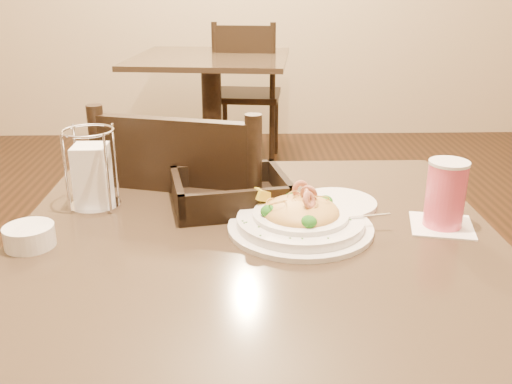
{
  "coord_description": "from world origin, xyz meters",
  "views": [
    {
      "loc": [
        -0.03,
        -0.95,
        1.2
      ],
      "look_at": [
        0.0,
        0.02,
        0.83
      ],
      "focal_mm": 40.0,
      "sensor_mm": 36.0,
      "label": 1
    }
  ],
  "objects_px": {
    "main_table": "(256,345)",
    "drink_glass": "(445,195)",
    "pasta_bowl": "(300,218)",
    "butter_ramekin": "(29,236)",
    "background_table": "(212,96)",
    "side_plate": "(337,203)",
    "bread_basket": "(230,195)",
    "napkin_caddy": "(92,174)",
    "dining_chair_near": "(199,264)",
    "dining_chair_far": "(246,90)"
  },
  "relations": [
    {
      "from": "background_table",
      "to": "pasta_bowl",
      "type": "relative_size",
      "value": 3.29
    },
    {
      "from": "napkin_caddy",
      "to": "butter_ramekin",
      "type": "bearing_deg",
      "value": -111.07
    },
    {
      "from": "pasta_bowl",
      "to": "drink_glass",
      "type": "distance_m",
      "value": 0.28
    },
    {
      "from": "dining_chair_near",
      "to": "napkin_caddy",
      "type": "relative_size",
      "value": 5.62
    },
    {
      "from": "main_table",
      "to": "pasta_bowl",
      "type": "height_order",
      "value": "pasta_bowl"
    },
    {
      "from": "bread_basket",
      "to": "napkin_caddy",
      "type": "distance_m",
      "value": 0.28
    },
    {
      "from": "drink_glass",
      "to": "bread_basket",
      "type": "xyz_separation_m",
      "value": [
        -0.4,
        0.12,
        -0.04
      ]
    },
    {
      "from": "bread_basket",
      "to": "butter_ramekin",
      "type": "height_order",
      "value": "bread_basket"
    },
    {
      "from": "side_plate",
      "to": "drink_glass",
      "type": "bearing_deg",
      "value": -30.57
    },
    {
      "from": "napkin_caddy",
      "to": "dining_chair_near",
      "type": "bearing_deg",
      "value": 48.11
    },
    {
      "from": "pasta_bowl",
      "to": "napkin_caddy",
      "type": "bearing_deg",
      "value": 162.49
    },
    {
      "from": "main_table",
      "to": "dining_chair_far",
      "type": "xyz_separation_m",
      "value": [
        0.01,
        2.76,
        -0.01
      ]
    },
    {
      "from": "background_table",
      "to": "side_plate",
      "type": "xyz_separation_m",
      "value": [
        0.37,
        -2.35,
        0.24
      ]
    },
    {
      "from": "dining_chair_far",
      "to": "main_table",
      "type": "bearing_deg",
      "value": 97.03
    },
    {
      "from": "pasta_bowl",
      "to": "butter_ramekin",
      "type": "distance_m",
      "value": 0.49
    },
    {
      "from": "bread_basket",
      "to": "side_plate",
      "type": "distance_m",
      "value": 0.22
    },
    {
      "from": "main_table",
      "to": "side_plate",
      "type": "distance_m",
      "value": 0.33
    },
    {
      "from": "main_table",
      "to": "pasta_bowl",
      "type": "bearing_deg",
      "value": 17.69
    },
    {
      "from": "butter_ramekin",
      "to": "napkin_caddy",
      "type": "bearing_deg",
      "value": 68.93
    },
    {
      "from": "side_plate",
      "to": "background_table",
      "type": "bearing_deg",
      "value": 99.05
    },
    {
      "from": "dining_chair_near",
      "to": "bread_basket",
      "type": "bearing_deg",
      "value": 128.36
    },
    {
      "from": "napkin_caddy",
      "to": "butter_ramekin",
      "type": "distance_m",
      "value": 0.2
    },
    {
      "from": "background_table",
      "to": "dining_chair_near",
      "type": "height_order",
      "value": "dining_chair_near"
    },
    {
      "from": "background_table",
      "to": "bread_basket",
      "type": "height_order",
      "value": "bread_basket"
    },
    {
      "from": "napkin_caddy",
      "to": "side_plate",
      "type": "bearing_deg",
      "value": -1.2
    },
    {
      "from": "background_table",
      "to": "bread_basket",
      "type": "distance_m",
      "value": 2.36
    },
    {
      "from": "dining_chair_near",
      "to": "bread_basket",
      "type": "xyz_separation_m",
      "value": [
        0.09,
        -0.21,
        0.27
      ]
    },
    {
      "from": "dining_chair_near",
      "to": "drink_glass",
      "type": "height_order",
      "value": "dining_chair_near"
    },
    {
      "from": "background_table",
      "to": "side_plate",
      "type": "relative_size",
      "value": 6.06
    },
    {
      "from": "main_table",
      "to": "drink_glass",
      "type": "distance_m",
      "value": 0.47
    },
    {
      "from": "main_table",
      "to": "dining_chair_far",
      "type": "distance_m",
      "value": 2.76
    },
    {
      "from": "butter_ramekin",
      "to": "dining_chair_near",
      "type": "bearing_deg",
      "value": 56.61
    },
    {
      "from": "dining_chair_near",
      "to": "bread_basket",
      "type": "height_order",
      "value": "dining_chair_near"
    },
    {
      "from": "bread_basket",
      "to": "pasta_bowl",
      "type": "bearing_deg",
      "value": -44.01
    },
    {
      "from": "pasta_bowl",
      "to": "napkin_caddy",
      "type": "relative_size",
      "value": 1.83
    },
    {
      "from": "dining_chair_near",
      "to": "napkin_caddy",
      "type": "bearing_deg",
      "value": 63.9
    },
    {
      "from": "drink_glass",
      "to": "side_plate",
      "type": "bearing_deg",
      "value": 149.43
    },
    {
      "from": "pasta_bowl",
      "to": "butter_ramekin",
      "type": "relative_size",
      "value": 3.46
    },
    {
      "from": "dining_chair_far",
      "to": "napkin_caddy",
      "type": "bearing_deg",
      "value": 89.81
    },
    {
      "from": "pasta_bowl",
      "to": "butter_ramekin",
      "type": "xyz_separation_m",
      "value": [
        -0.48,
        -0.05,
        -0.01
      ]
    },
    {
      "from": "main_table",
      "to": "dining_chair_near",
      "type": "xyz_separation_m",
      "value": [
        -0.14,
        0.37,
        -0.01
      ]
    },
    {
      "from": "butter_ramekin",
      "to": "drink_glass",
      "type": "bearing_deg",
      "value": 4.93
    },
    {
      "from": "main_table",
      "to": "pasta_bowl",
      "type": "distance_m",
      "value": 0.27
    },
    {
      "from": "bread_basket",
      "to": "butter_ramekin",
      "type": "bearing_deg",
      "value": -152.53
    },
    {
      "from": "side_plate",
      "to": "butter_ramekin",
      "type": "height_order",
      "value": "butter_ramekin"
    },
    {
      "from": "dining_chair_far",
      "to": "drink_glass",
      "type": "relative_size",
      "value": 6.79
    },
    {
      "from": "dining_chair_near",
      "to": "dining_chair_far",
      "type": "height_order",
      "value": "same"
    },
    {
      "from": "pasta_bowl",
      "to": "napkin_caddy",
      "type": "xyz_separation_m",
      "value": [
        -0.41,
        0.13,
        0.05
      ]
    },
    {
      "from": "dining_chair_near",
      "to": "pasta_bowl",
      "type": "distance_m",
      "value": 0.49
    },
    {
      "from": "dining_chair_near",
      "to": "napkin_caddy",
      "type": "height_order",
      "value": "dining_chair_near"
    }
  ]
}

